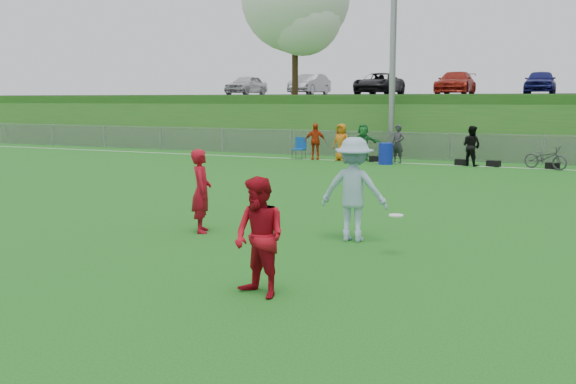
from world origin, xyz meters
The scene contains 17 objects.
ground centered at (0.00, 0.00, 0.00)m, with size 120.00×120.00×0.00m, color #1D5C13.
sideline_far centered at (0.00, 18.00, 0.01)m, with size 60.00×0.10×0.01m, color white.
fence centered at (0.00, 20.00, 0.65)m, with size 58.00×0.06×1.30m.
light_pole centered at (-3.00, 20.80, 6.71)m, with size 1.20×0.40×12.15m.
berm centered at (0.00, 31.00, 1.50)m, with size 120.00×18.00×3.00m, color #1F5718.
parking_lot centered at (0.00, 33.00, 3.05)m, with size 120.00×12.00×0.10m, color black.
tree_white_flowering centered at (-9.84, 24.92, 8.32)m, with size 6.30×6.30×8.78m.
car_row centered at (-1.17, 32.00, 3.82)m, with size 32.04×5.18×1.44m.
spectator_row centered at (-2.89, 18.00, 0.85)m, with size 8.16×1.09×1.69m.
gear_bags centered at (1.13, 18.10, 0.13)m, with size 8.00×0.41×0.26m.
player_red_left centered at (-1.74, 1.64, 0.88)m, with size 0.64×0.42×1.76m, color #A20B1B.
player_red_center centered at (1.42, -1.84, 0.86)m, with size 0.83×0.65×1.72m, color #AD0C1A.
player_blue centered at (1.44, 2.19, 1.03)m, with size 1.33×0.76×2.06m, color #93B3CD.
frisbee centered at (2.53, 1.35, 0.73)m, with size 0.27×0.27×0.02m.
recycling_bin centered at (-2.22, 17.20, 0.46)m, with size 0.62×0.62×0.92m, color #0F22A8.
camp_chair centered at (-6.69, 18.05, 0.30)m, with size 0.59×0.60×1.01m.
bicycle centered at (4.19, 17.97, 0.47)m, with size 0.63×1.80×0.94m, color #323235.
Camera 1 is at (5.47, -9.72, 2.79)m, focal length 40.00 mm.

